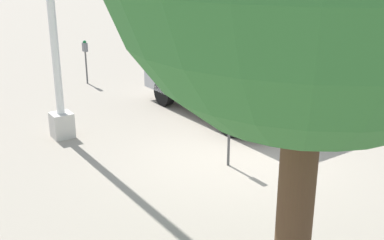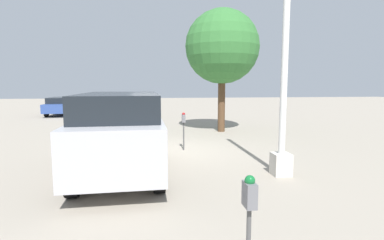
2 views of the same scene
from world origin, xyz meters
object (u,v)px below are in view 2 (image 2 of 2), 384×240
(street_tree, at_px, (222,47))
(parking_meter_near, at_px, (184,122))
(parking_meter_far, at_px, (249,208))
(parked_van, at_px, (121,131))
(lamp_post, at_px, (284,89))
(car_distant, at_px, (63,105))

(street_tree, bearing_deg, parking_meter_near, -29.67)
(parking_meter_far, distance_m, street_tree, 11.71)
(parking_meter_near, relative_size, parked_van, 0.29)
(parking_meter_near, xyz_separation_m, lamp_post, (3.16, 2.13, 1.18))
(parked_van, xyz_separation_m, car_distant, (-15.66, -5.86, -0.41))
(lamp_post, relative_size, parked_van, 1.40)
(parking_meter_far, xyz_separation_m, street_tree, (-11.10, 2.23, 3.00))
(parked_van, relative_size, car_distant, 0.99)
(lamp_post, xyz_separation_m, parked_van, (-0.56, -3.96, -1.02))
(car_distant, distance_m, street_tree, 13.90)
(lamp_post, bearing_deg, car_distant, -148.81)
(parking_meter_near, distance_m, parking_meter_far, 7.24)
(parking_meter_far, height_order, street_tree, street_tree)
(lamp_post, bearing_deg, parking_meter_near, -145.99)
(parking_meter_far, distance_m, car_distant, 21.70)
(car_distant, height_order, street_tree, street_tree)
(lamp_post, bearing_deg, parked_van, -98.00)
(car_distant, bearing_deg, parking_meter_far, -161.69)
(parking_meter_near, xyz_separation_m, parking_meter_far, (7.24, -0.03, 0.02))
(lamp_post, bearing_deg, parking_meter_far, -27.94)
(parked_van, distance_m, street_tree, 8.14)
(lamp_post, relative_size, car_distant, 1.38)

